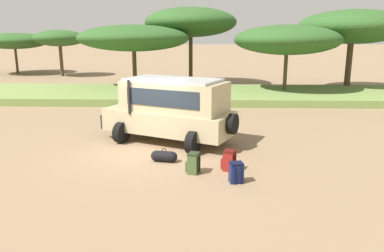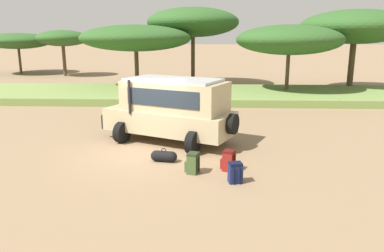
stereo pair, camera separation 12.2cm
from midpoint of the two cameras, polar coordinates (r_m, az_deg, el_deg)
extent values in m
plane|color=#8C7051|center=(13.25, -6.45, -3.96)|extent=(320.00, 320.00, 0.00)
cube|color=olive|center=(24.68, -2.27, 4.87)|extent=(120.00, 7.00, 0.44)
cube|color=tan|center=(14.29, -3.24, 0.83)|extent=(5.24, 3.78, 0.84)
cube|color=tan|center=(13.99, -2.41, 4.60)|extent=(4.22, 3.23, 1.10)
cube|color=#232D38|center=(14.80, -7.56, 4.80)|extent=(0.71, 1.44, 0.77)
cube|color=#232D38|center=(13.21, -4.36, 4.25)|extent=(2.68, 1.27, 0.60)
cube|color=#232D38|center=(14.76, -0.67, 5.28)|extent=(2.68, 1.27, 0.60)
cube|color=#B7B7B7|center=(13.93, -2.62, 7.05)|extent=(3.83, 2.99, 0.10)
cube|color=black|center=(15.77, -11.31, 1.16)|extent=(0.82, 1.53, 0.56)
cylinder|color=black|center=(13.92, -9.26, 4.39)|extent=(0.10, 0.10, 1.25)
cylinder|color=black|center=(14.45, -10.38, -0.95)|extent=(0.59, 0.84, 0.80)
cylinder|color=black|center=(15.98, -6.15, 0.60)|extent=(0.59, 0.84, 0.80)
cylinder|color=black|center=(12.87, 0.43, -2.54)|extent=(0.59, 0.84, 0.80)
cylinder|color=black|center=(14.56, 3.88, -0.64)|extent=(0.59, 0.84, 0.80)
cylinder|color=black|center=(13.16, 6.51, 0.31)|extent=(0.51, 0.76, 0.74)
cube|color=#42562D|center=(11.13, 0.48, -5.82)|extent=(0.38, 0.45, 0.56)
cube|color=#42562D|center=(11.20, -0.40, -6.06)|extent=(0.16, 0.30, 0.31)
cube|color=#242F19|center=(11.03, 0.49, -4.29)|extent=(0.39, 0.43, 0.07)
cylinder|color=#242F19|center=(11.00, 1.15, -6.05)|extent=(0.04, 0.04, 0.48)
cylinder|color=#242F19|center=(11.16, 1.41, -5.76)|extent=(0.04, 0.04, 0.48)
cube|color=maroon|center=(11.39, 5.94, -5.41)|extent=(0.42, 0.44, 0.57)
cube|color=maroon|center=(11.47, 5.02, -5.62)|extent=(0.17, 0.28, 0.31)
cube|color=#4D100E|center=(11.29, 5.98, -3.90)|extent=(0.42, 0.43, 0.07)
cylinder|color=#4D100E|center=(11.27, 6.64, -5.64)|extent=(0.04, 0.04, 0.48)
cylinder|color=#4D100E|center=(11.41, 6.89, -5.40)|extent=(0.04, 0.04, 0.48)
cube|color=navy|center=(10.51, 6.94, -7.23)|extent=(0.42, 0.35, 0.53)
cube|color=navy|center=(10.69, 6.67, -7.22)|extent=(0.29, 0.13, 0.29)
cube|color=black|center=(10.41, 6.99, -5.72)|extent=(0.40, 0.36, 0.07)
cylinder|color=black|center=(10.35, 6.74, -7.57)|extent=(0.04, 0.04, 0.45)
cylinder|color=black|center=(10.39, 7.63, -7.50)|extent=(0.04, 0.04, 0.45)
cylinder|color=black|center=(12.18, -4.02, -4.62)|extent=(0.59, 0.44, 0.35)
sphere|color=black|center=(12.26, -5.23, -4.53)|extent=(0.35, 0.35, 0.35)
sphere|color=black|center=(12.12, -2.79, -4.71)|extent=(0.35, 0.35, 0.35)
torus|color=black|center=(12.12, -4.03, -3.74)|extent=(0.17, 0.05, 0.16)
cylinder|color=brown|center=(44.24, -24.67, 9.03)|extent=(0.26, 0.26, 2.70)
ellipsoid|color=#2D5623|center=(44.17, -24.94, 11.67)|extent=(6.89, 7.08, 1.65)
cylinder|color=brown|center=(39.98, -18.80, 9.41)|extent=(0.33, 0.33, 3.04)
ellipsoid|color=#2D5623|center=(39.90, -19.05, 12.54)|extent=(5.06, 4.84, 1.58)
cylinder|color=brown|center=(27.85, -8.28, 8.40)|extent=(0.30, 0.30, 3.00)
ellipsoid|color=#2D5623|center=(27.73, -8.44, 13.12)|extent=(7.94, 7.54, 1.87)
cylinder|color=brown|center=(30.59, 0.26, 9.95)|extent=(0.31, 0.31, 4.01)
ellipsoid|color=#2D5623|center=(30.54, 0.27, 15.53)|extent=(7.23, 7.60, 2.30)
cylinder|color=brown|center=(25.87, 14.44, 7.58)|extent=(0.25, 0.25, 2.88)
ellipsoid|color=#2D5623|center=(25.75, 14.75, 12.59)|extent=(6.93, 6.62, 1.94)
cylinder|color=brown|center=(29.53, 23.20, 8.30)|extent=(0.42, 0.42, 3.56)
ellipsoid|color=#2D5623|center=(29.46, 23.72, 13.69)|extent=(7.60, 7.88, 2.36)
camera|label=1|loc=(0.06, -89.72, 0.07)|focal=35.00mm
camera|label=2|loc=(0.06, 90.28, -0.07)|focal=35.00mm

